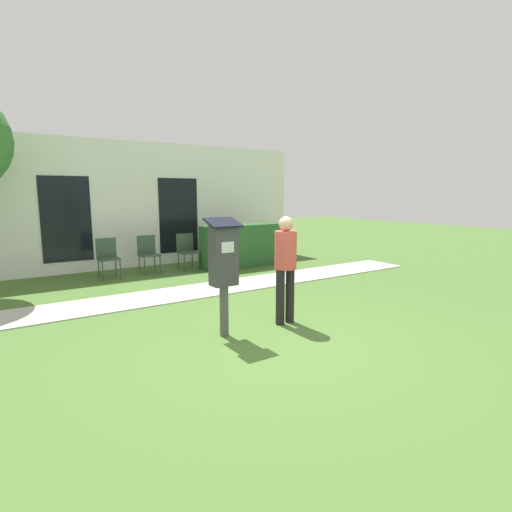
{
  "coord_description": "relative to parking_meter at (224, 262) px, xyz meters",
  "views": [
    {
      "loc": [
        -2.89,
        -4.03,
        1.91
      ],
      "look_at": [
        0.12,
        0.49,
        1.05
      ],
      "focal_mm": 28.0,
      "sensor_mm": 36.0,
      "label": 1
    }
  ],
  "objects": [
    {
      "name": "ground_plane",
      "position": [
        0.38,
        -0.5,
        -1.02
      ],
      "size": [
        40.0,
        40.0,
        0.0
      ],
      "primitive_type": "plane",
      "color": "#476B2D"
    },
    {
      "name": "sidewalk",
      "position": [
        0.38,
        2.44,
        -1.01
      ],
      "size": [
        12.0,
        1.1,
        0.02
      ],
      "color": "#B7B2A8",
      "rests_on": "ground"
    },
    {
      "name": "parking_meter",
      "position": [
        0.0,
        0.0,
        0.0
      ],
      "size": [
        0.44,
        0.31,
        1.59
      ],
      "color": "#4C4C4C",
      "rests_on": "ground"
    },
    {
      "name": "outdoor_chair_right",
      "position": [
        1.55,
        4.69,
        -0.49
      ],
      "size": [
        0.44,
        0.44,
        0.9
      ],
      "rotation": [
        0.0,
        0.0,
        0.15
      ],
      "color": "#334738",
      "rests_on": "ground"
    },
    {
      "name": "outdoor_chair_left",
      "position": [
        -0.36,
        4.73,
        -0.49
      ],
      "size": [
        0.44,
        0.44,
        0.9
      ],
      "rotation": [
        0.0,
        0.0,
        0.29
      ],
      "color": "#334738",
      "rests_on": "ground"
    },
    {
      "name": "hedge_row",
      "position": [
        2.92,
        4.24,
        -0.47
      ],
      "size": [
        2.22,
        0.6,
        1.1
      ],
      "color": "#285628",
      "rests_on": "ground"
    },
    {
      "name": "outdoor_chair_middle",
      "position": [
        0.59,
        4.8,
        -0.49
      ],
      "size": [
        0.44,
        0.44,
        0.9
      ],
      "rotation": [
        0.0,
        0.0,
        0.09
      ],
      "color": "#334738",
      "rests_on": "ground"
    },
    {
      "name": "person_standing",
      "position": [
        1.0,
        -0.04,
        -0.09
      ],
      "size": [
        0.32,
        0.32,
        1.58
      ],
      "rotation": [
        0.0,
        0.0,
        0.05
      ],
      "color": "black",
      "rests_on": "ground"
    },
    {
      "name": "building_facade",
      "position": [
        0.38,
        5.82,
        0.58
      ],
      "size": [
        10.0,
        0.26,
        3.2
      ],
      "color": "white",
      "rests_on": "ground"
    }
  ]
}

